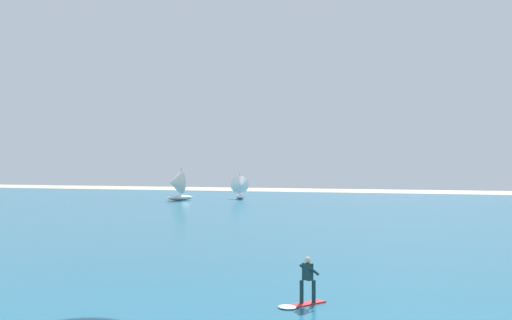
# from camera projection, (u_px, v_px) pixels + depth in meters

# --- Properties ---
(ocean) EXTENTS (160.00, 90.00, 0.10)m
(ocean) POSITION_uv_depth(u_px,v_px,m) (339.00, 219.00, 53.01)
(ocean) COLOR #236B89
(ocean) RESTS_ON ground
(kitesurfer) EXTENTS (1.61, 1.91, 1.67)m
(kitesurfer) POSITION_uv_depth(u_px,v_px,m) (304.00, 288.00, 20.98)
(kitesurfer) COLOR red
(kitesurfer) RESTS_ON ocean
(sailboat_center_horizon) EXTENTS (3.75, 3.79, 4.28)m
(sailboat_center_horizon) POSITION_uv_depth(u_px,v_px,m) (176.00, 185.00, 77.96)
(sailboat_center_horizon) COLOR white
(sailboat_center_horizon) RESTS_ON ocean
(sailboat_heeled_over) EXTENTS (2.82, 3.17, 3.54)m
(sailboat_heeled_over) POSITION_uv_depth(u_px,v_px,m) (240.00, 187.00, 81.05)
(sailboat_heeled_over) COLOR white
(sailboat_heeled_over) RESTS_ON ocean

